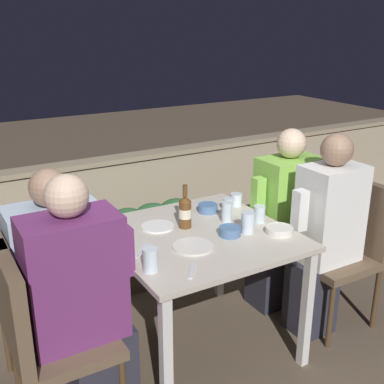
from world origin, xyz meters
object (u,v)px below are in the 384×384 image
at_px(person_blue_shirt, 65,278).
at_px(chair_left_far, 24,295).
at_px(chair_left_near, 40,330).
at_px(person_purple_stripe, 84,303).
at_px(chair_right_near, 347,239).
at_px(person_white_polo, 324,235).
at_px(person_green_blouse, 282,219).
at_px(beer_bottle, 185,211).
at_px(potted_plant, 279,205).
at_px(chair_right_far, 305,221).

bearing_deg(person_blue_shirt, chair_left_far, -180.00).
distance_m(chair_left_near, person_blue_shirt, 0.39).
height_order(person_purple_stripe, chair_left_far, person_purple_stripe).
bearing_deg(chair_right_near, person_blue_shirt, 168.52).
bearing_deg(person_white_polo, person_green_blouse, 93.12).
height_order(chair_right_near, person_green_blouse, person_green_blouse).
distance_m(person_blue_shirt, beer_bottle, 0.74).
height_order(person_green_blouse, potted_plant, person_green_blouse).
relative_size(chair_right_near, person_green_blouse, 0.76).
relative_size(chair_left_far, person_blue_shirt, 0.78).
xyz_separation_m(person_purple_stripe, beer_bottle, (0.71, 0.29, 0.22)).
xyz_separation_m(chair_left_far, potted_plant, (2.21, 0.66, -0.16)).
relative_size(person_blue_shirt, person_white_polo, 0.95).
distance_m(person_white_polo, chair_right_far, 0.42).
bearing_deg(person_purple_stripe, person_blue_shirt, 88.89).
bearing_deg(chair_right_near, chair_right_far, 92.93).
relative_size(chair_left_near, chair_right_near, 1.00).
xyz_separation_m(chair_left_far, chair_right_near, (1.91, -0.35, 0.00)).
distance_m(chair_left_far, person_green_blouse, 1.69).
height_order(person_white_polo, person_green_blouse, person_white_polo).
bearing_deg(person_green_blouse, chair_right_near, -57.93).
relative_size(person_purple_stripe, potted_plant, 1.91).
distance_m(chair_right_near, chair_right_far, 0.36).
height_order(chair_left_far, chair_right_far, same).
relative_size(person_green_blouse, beer_bottle, 4.82).
bearing_deg(person_purple_stripe, chair_right_far, 11.59).
bearing_deg(person_green_blouse, person_white_polo, -86.88).
xyz_separation_m(chair_right_far, person_green_blouse, (-0.21, 0.00, 0.06)).
bearing_deg(person_green_blouse, person_blue_shirt, -179.34).
bearing_deg(person_blue_shirt, person_white_polo, -13.02).
height_order(person_blue_shirt, chair_right_near, person_blue_shirt).
bearing_deg(chair_left_near, chair_left_far, 89.28).
bearing_deg(chair_left_near, person_green_blouse, 11.60).
height_order(chair_right_near, potted_plant, chair_right_near).
bearing_deg(person_green_blouse, beer_bottle, -175.98).
relative_size(chair_left_near, person_white_polo, 0.74).
relative_size(person_blue_shirt, potted_plant, 1.82).
bearing_deg(person_white_polo, potted_plant, 63.07).
relative_size(person_white_polo, chair_right_far, 1.35).
bearing_deg(chair_right_far, chair_left_near, -169.65).
bearing_deg(beer_bottle, person_blue_shirt, 176.92).
xyz_separation_m(chair_right_near, potted_plant, (0.30, 1.01, -0.16)).
bearing_deg(person_white_polo, person_blue_shirt, 166.98).
distance_m(beer_bottle, potted_plant, 1.55).
relative_size(person_green_blouse, potted_plant, 1.86).
relative_size(chair_left_far, beer_bottle, 3.68).
height_order(chair_left_far, person_white_polo, person_white_polo).
xyz_separation_m(person_purple_stripe, person_green_blouse, (1.48, 0.35, -0.01)).
height_order(chair_right_far, beer_bottle, beer_bottle).
bearing_deg(beer_bottle, person_purple_stripe, -157.52).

